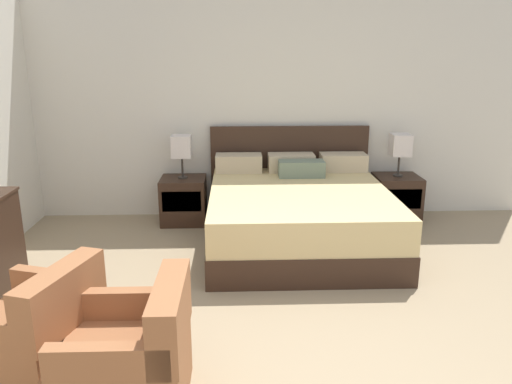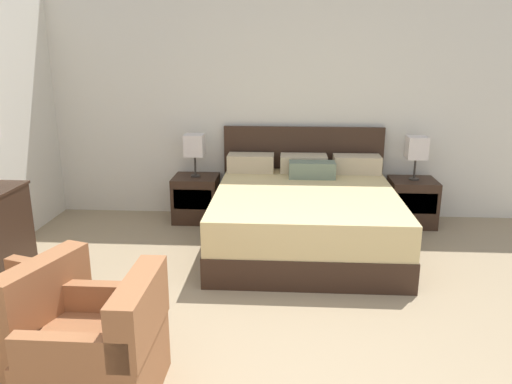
# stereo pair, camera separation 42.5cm
# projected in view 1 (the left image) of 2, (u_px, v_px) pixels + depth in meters

# --- Properties ---
(wall_back) EXTENTS (6.50, 0.06, 2.71)m
(wall_back) POSITION_uv_depth(u_px,v_px,m) (260.00, 104.00, 5.90)
(wall_back) COLOR silver
(wall_back) RESTS_ON ground
(bed) EXTENTS (1.89, 2.06, 1.10)m
(bed) POSITION_uv_depth(u_px,v_px,m) (298.00, 213.00, 5.18)
(bed) COLOR #332116
(bed) RESTS_ON ground
(nightstand_left) EXTENTS (0.52, 0.47, 0.54)m
(nightstand_left) POSITION_uv_depth(u_px,v_px,m) (184.00, 200.00, 5.85)
(nightstand_left) COLOR #332116
(nightstand_left) RESTS_ON ground
(nightstand_right) EXTENTS (0.52, 0.47, 0.54)m
(nightstand_right) POSITION_uv_depth(u_px,v_px,m) (396.00, 198.00, 5.94)
(nightstand_right) COLOR #332116
(nightstand_right) RESTS_ON ground
(table_lamp_left) EXTENTS (0.22, 0.22, 0.50)m
(table_lamp_left) POSITION_uv_depth(u_px,v_px,m) (182.00, 147.00, 5.68)
(table_lamp_left) COLOR #332D28
(table_lamp_left) RESTS_ON nightstand_left
(table_lamp_right) EXTENTS (0.22, 0.22, 0.50)m
(table_lamp_right) POSITION_uv_depth(u_px,v_px,m) (400.00, 145.00, 5.77)
(table_lamp_right) COLOR #332D28
(table_lamp_right) RESTS_ON nightstand_right
(armchair_by_window) EXTENTS (0.86, 0.86, 0.76)m
(armchair_by_window) POSITION_uv_depth(u_px,v_px,m) (35.00, 337.00, 3.02)
(armchair_by_window) COLOR #935B38
(armchair_by_window) RESTS_ON ground
(armchair_companion) EXTENTS (0.69, 0.68, 0.76)m
(armchair_companion) POSITION_uv_depth(u_px,v_px,m) (132.00, 362.00, 2.78)
(armchair_companion) COLOR #935B38
(armchair_companion) RESTS_ON ground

